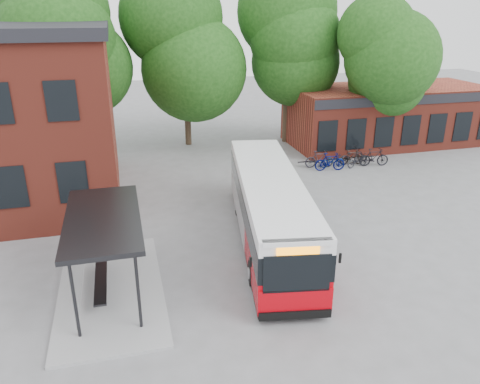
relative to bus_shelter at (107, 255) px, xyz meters
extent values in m
plane|color=slate|center=(4.50, 1.00, -1.45)|extent=(100.00, 100.00, 0.00)
imported|color=#25242D|center=(12.47, 10.74, -0.91)|extent=(1.84, 0.76, 1.07)
imported|color=#09214D|center=(13.26, 10.57, -1.04)|extent=(1.58, 0.56, 0.83)
imported|color=#040A41|center=(12.84, 10.02, -0.89)|extent=(1.90, 0.76, 1.11)
imported|color=#21232A|center=(14.81, 10.25, -1.01)|extent=(1.77, 1.11, 0.88)
imported|color=#2A2420|center=(14.69, 10.80, -0.98)|extent=(1.61, 0.65, 0.94)
imported|color=black|center=(14.75, 10.95, -0.95)|extent=(2.00, 1.23, 0.99)
imported|color=black|center=(15.87, 10.16, -0.89)|extent=(1.92, 0.80, 1.12)
camera|label=1|loc=(0.85, -14.53, 7.79)|focal=35.00mm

